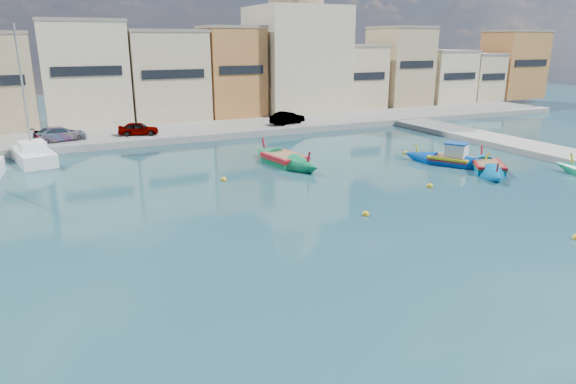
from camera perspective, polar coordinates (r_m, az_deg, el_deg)
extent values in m
plane|color=#173846|center=(26.09, 20.70, -4.36)|extent=(160.00, 160.00, 0.00)
cube|color=gray|center=(52.54, -5.07, 7.12)|extent=(80.00, 8.00, 0.60)
cube|color=beige|center=(55.95, -21.65, 12.04)|extent=(7.88, 6.24, 9.89)
cube|color=gray|center=(55.89, -22.22, 17.23)|extent=(8.04, 6.37, 0.30)
cube|color=black|center=(52.77, -21.41, 12.40)|extent=(6.30, 0.10, 0.90)
cube|color=#C9B28B|center=(57.76, -13.44, 12.39)|extent=(7.88, 7.44, 8.99)
cube|color=gray|center=(57.65, -13.76, 16.99)|extent=(8.04, 7.59, 0.30)
cube|color=black|center=(54.06, -12.58, 12.66)|extent=(6.30, 0.10, 0.90)
cube|color=#C07A3C|center=(59.11, -6.25, 13.03)|extent=(6.17, 6.13, 9.43)
cube|color=gray|center=(59.02, -6.40, 17.74)|extent=(6.29, 6.26, 0.30)
cube|color=black|center=(56.16, -5.17, 13.36)|extent=(4.93, 0.10, 0.90)
cube|color=tan|center=(62.84, 0.16, 11.78)|extent=(7.31, 7.69, 6.05)
cube|color=gray|center=(62.65, 0.16, 14.68)|extent=(7.46, 7.85, 0.30)
cube|color=black|center=(59.34, 1.83, 11.79)|extent=(5.85, 0.10, 0.90)
cube|color=#C9B28B|center=(66.46, 6.59, 12.52)|extent=(7.54, 7.30, 7.41)
cube|color=gray|center=(66.31, 6.71, 15.85)|extent=(7.69, 7.45, 0.30)
cube|color=black|center=(63.33, 8.41, 12.60)|extent=(6.03, 0.10, 0.90)
cube|color=tan|center=(70.76, 12.29, 13.40)|extent=(6.36, 6.97, 9.63)
cube|color=gray|center=(70.70, 12.54, 17.42)|extent=(6.48, 7.11, 0.30)
cube|color=black|center=(67.97, 14.17, 13.58)|extent=(5.09, 0.10, 0.90)
cube|color=beige|center=(75.36, 16.74, 12.12)|extent=(6.63, 6.70, 6.65)
cube|color=gray|center=(75.21, 16.97, 14.76)|extent=(6.76, 6.83, 0.30)
cube|color=black|center=(72.85, 18.58, 12.10)|extent=(5.30, 0.10, 0.90)
cube|color=#C9B28B|center=(79.86, 19.87, 11.90)|extent=(5.08, 7.51, 6.20)
cube|color=gray|center=(79.72, 20.11, 14.22)|extent=(5.18, 7.66, 0.30)
cube|color=black|center=(77.21, 21.91, 11.80)|extent=(4.06, 0.10, 0.90)
cube|color=#C07A3C|center=(84.29, 23.75, 12.76)|extent=(7.79, 6.00, 9.33)
cube|color=gray|center=(84.22, 24.14, 16.01)|extent=(7.95, 6.12, 0.30)
cube|color=black|center=(82.29, 25.40, 12.83)|extent=(6.23, 0.10, 0.90)
cube|color=beige|center=(63.21, 0.90, 14.51)|extent=(10.00, 10.00, 12.00)
imported|color=#4C1919|center=(48.29, -16.29, 6.78)|extent=(3.74, 2.32, 1.19)
imported|color=#4C1919|center=(52.69, -0.08, 8.24)|extent=(4.07, 2.54, 1.27)
imported|color=#4C1919|center=(47.70, -23.99, 5.93)|extent=(4.53, 2.60, 1.24)
cone|color=#0B754F|center=(40.52, 29.26, 2.15)|extent=(2.38, 3.36, 2.41)
cylinder|color=yellow|center=(40.50, 29.04, 3.07)|extent=(0.21, 0.46, 1.03)
cube|color=#003EA3|center=(39.72, 17.52, 3.17)|extent=(2.92, 3.28, 0.87)
cone|color=#003EA3|center=(40.39, 14.41, 3.70)|extent=(2.82, 3.12, 2.18)
cone|color=#003EA3|center=(39.17, 20.74, 2.75)|extent=(2.82, 3.12, 2.18)
cube|color=yellow|center=(39.65, 17.57, 3.69)|extent=(3.06, 3.45, 0.16)
cube|color=red|center=(39.68, 17.55, 3.47)|extent=(3.02, 3.37, 0.09)
cube|color=olive|center=(39.63, 17.58, 3.79)|extent=(2.57, 2.93, 0.05)
cylinder|color=yellow|center=(40.34, 14.16, 4.53)|extent=(0.32, 0.42, 0.95)
cylinder|color=yellow|center=(39.00, 21.15, 3.51)|extent=(0.32, 0.42, 0.95)
cube|color=white|center=(39.43, 18.20, 4.38)|extent=(1.77, 1.84, 0.96)
cube|color=#0F47A5|center=(39.33, 18.27, 5.14)|extent=(1.88, 1.96, 0.10)
cube|color=#00629C|center=(38.46, 21.32, 2.39)|extent=(3.22, 3.49, 0.91)
cone|color=#00629C|center=(40.82, 20.69, 3.29)|extent=(3.09, 3.31, 2.29)
cone|color=#00629C|center=(36.09, 22.04, 1.52)|extent=(3.09, 3.31, 2.29)
cube|color=#AF1215|center=(38.37, 21.38, 2.94)|extent=(3.37, 3.67, 0.16)
cube|color=#197F33|center=(38.41, 21.35, 2.71)|extent=(3.32, 3.59, 0.09)
cube|color=olive|center=(38.36, 21.39, 3.05)|extent=(2.84, 3.11, 0.05)
cylinder|color=#AF1215|center=(40.93, 20.71, 4.17)|extent=(0.35, 0.42, 0.99)
cylinder|color=#AF1215|center=(35.72, 22.22, 2.33)|extent=(0.35, 0.42, 0.99)
cube|color=#0B7443|center=(37.89, -0.37, 3.39)|extent=(2.58, 3.49, 1.06)
cone|color=#0B7443|center=(40.07, -2.48, 4.18)|extent=(2.55, 3.30, 2.63)
cone|color=#0B7443|center=(35.76, 2.00, 2.67)|extent=(2.55, 3.30, 2.63)
cube|color=#B21320|center=(37.79, -0.37, 4.05)|extent=(2.68, 3.68, 0.19)
cube|color=red|center=(37.84, -0.37, 3.77)|extent=(2.69, 3.57, 0.11)
cube|color=olive|center=(37.78, -0.37, 4.18)|extent=(2.22, 3.16, 0.06)
cylinder|color=#B21320|center=(40.15, -2.69, 5.21)|extent=(0.22, 0.52, 1.16)
cylinder|color=#B21320|center=(35.39, 2.26, 3.67)|extent=(0.22, 0.52, 1.16)
cube|color=white|center=(42.92, -26.40, 3.38)|extent=(3.26, 5.95, 1.23)
cone|color=white|center=(46.43, -27.21, 4.15)|extent=(2.82, 3.58, 2.27)
cube|color=white|center=(42.74, -26.56, 4.61)|extent=(2.04, 2.29, 0.66)
cylinder|color=#999EA3|center=(42.62, -27.34, 9.86)|extent=(0.15, 0.15, 9.47)
sphere|color=yellow|center=(27.16, 8.64, -2.45)|extent=(0.36, 0.36, 0.36)
sphere|color=yellow|center=(33.19, 15.49, 0.64)|extent=(0.36, 0.36, 0.36)
sphere|color=yellow|center=(42.53, 12.88, 4.24)|extent=(0.36, 0.36, 0.36)
sphere|color=yellow|center=(33.75, -7.15, 1.38)|extent=(0.36, 0.36, 0.36)
sphere|color=yellow|center=(27.22, 29.40, -4.44)|extent=(0.36, 0.36, 0.36)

